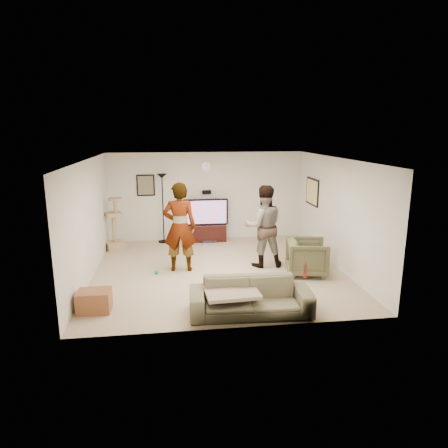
{
  "coord_description": "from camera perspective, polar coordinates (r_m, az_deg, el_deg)",
  "views": [
    {
      "loc": [
        -1.02,
        -8.55,
        3.11
      ],
      "look_at": [
        0.16,
        0.2,
        1.02
      ],
      "focal_mm": 32.05,
      "sensor_mm": 36.0,
      "label": 1
    }
  ],
  "objects": [
    {
      "name": "picture_back",
      "position": [
        11.4,
        -11.11,
        5.44
      ],
      "size": [
        0.42,
        0.03,
        0.52
      ],
      "primitive_type": "cube",
      "color": "#6D654E",
      "rests_on": "wall_back"
    },
    {
      "name": "toy_ball",
      "position": [
        9.01,
        -9.61,
        -6.77
      ],
      "size": [
        0.09,
        0.09,
        0.09
      ],
      "primitive_type": "sphere",
      "color": "#088986",
      "rests_on": "floor"
    },
    {
      "name": "wall_left",
      "position": [
        8.92,
        -18.72,
        0.56
      ],
      "size": [
        0.04,
        5.5,
        2.5
      ],
      "primitive_type": "cube",
      "color": "beige",
      "rests_on": "floor"
    },
    {
      "name": "floor",
      "position": [
        9.16,
        -0.86,
        -6.62
      ],
      "size": [
        5.5,
        5.5,
        0.02
      ],
      "primitive_type": "cube",
      "color": "tan",
      "rests_on": "ground"
    },
    {
      "name": "console_box",
      "position": [
        11.14,
        -2.07,
        -2.73
      ],
      "size": [
        0.4,
        0.3,
        0.07
      ],
      "primitive_type": "cube",
      "color": "silver",
      "rests_on": "floor"
    },
    {
      "name": "wall_back",
      "position": [
        11.5,
        -2.52,
        3.97
      ],
      "size": [
        5.5,
        0.04,
        2.5
      ],
      "primitive_type": "cube",
      "color": "beige",
      "rests_on": "floor"
    },
    {
      "name": "tv_screen",
      "position": [
        11.28,
        -2.59,
        1.68
      ],
      "size": [
        1.16,
        0.01,
        0.66
      ],
      "primitive_type": "cube",
      "color": "#1C7EDB",
      "rests_on": "tv"
    },
    {
      "name": "throw_blanket",
      "position": [
        6.91,
        1.09,
        -9.69
      ],
      "size": [
        0.94,
        0.76,
        0.06
      ],
      "primitive_type": "cube",
      "rotation": [
        0.0,
        0.0,
        0.07
      ],
      "color": "tan",
      "rests_on": "sofa"
    },
    {
      "name": "ceiling",
      "position": [
        8.63,
        -0.92,
        9.32
      ],
      "size": [
        5.5,
        5.5,
        0.02
      ],
      "primitive_type": "cube",
      "color": "silver",
      "rests_on": "wall_back"
    },
    {
      "name": "tv_stand",
      "position": [
        11.46,
        -2.58,
        -1.25
      ],
      "size": [
        1.12,
        0.45,
        0.47
      ],
      "primitive_type": "cube",
      "color": "black",
      "rests_on": "floor"
    },
    {
      "name": "person_right",
      "position": [
        9.22,
        5.64,
        -0.32
      ],
      "size": [
        0.93,
        0.73,
        1.9
      ],
      "primitive_type": "imported",
      "rotation": [
        0.0,
        0.0,
        3.13
      ],
      "color": "#4465A4",
      "rests_on": "floor"
    },
    {
      "name": "wall_clock",
      "position": [
        11.36,
        -2.55,
        8.18
      ],
      "size": [
        0.26,
        0.04,
        0.26
      ],
      "primitive_type": "cylinder",
      "rotation": [
        1.57,
        0.0,
        0.0
      ],
      "color": "white",
      "rests_on": "wall_back"
    },
    {
      "name": "picture_right",
      "position": [
        10.94,
        12.47,
        4.52
      ],
      "size": [
        0.03,
        0.78,
        0.62
      ],
      "primitive_type": "cube",
      "color": "#E9DB73",
      "rests_on": "wall_right"
    },
    {
      "name": "wall_front",
      "position": [
        6.17,
        2.16,
        -4.22
      ],
      "size": [
        5.5,
        0.04,
        2.5
      ],
      "primitive_type": "cube",
      "color": "beige",
      "rests_on": "floor"
    },
    {
      "name": "beer_bottle",
      "position": [
        7.09,
        11.51,
        -6.55
      ],
      "size": [
        0.06,
        0.06,
        0.25
      ],
      "primitive_type": "cylinder",
      "color": "#542712",
      "rests_on": "sofa"
    },
    {
      "name": "person_left",
      "position": [
        8.92,
        -6.33,
        -0.44
      ],
      "size": [
        0.78,
        0.55,
        2.01
      ],
      "primitive_type": "imported",
      "rotation": [
        0.0,
        0.0,
        3.04
      ],
      "color": "#AAAAAA",
      "rests_on": "floor"
    },
    {
      "name": "wall_right",
      "position": [
        9.53,
        15.78,
        1.54
      ],
      "size": [
        0.04,
        5.5,
        2.5
      ],
      "primitive_type": "cube",
      "color": "beige",
      "rests_on": "floor"
    },
    {
      "name": "armchair",
      "position": [
        8.97,
        11.77,
        -4.65
      ],
      "size": [
        1.0,
        0.98,
        0.78
      ],
      "primitive_type": "imported",
      "rotation": [
        0.0,
        0.0,
        1.38
      ],
      "color": "#4D4C32",
      "rests_on": "floor"
    },
    {
      "name": "wall_speaker",
      "position": [
        11.42,
        -2.5,
        4.57
      ],
      "size": [
        0.25,
        0.1,
        0.1
      ],
      "primitive_type": "cube",
      "color": "black",
      "rests_on": "wall_back"
    },
    {
      "name": "cat_tree",
      "position": [
        10.93,
        -15.45,
        0.07
      ],
      "size": [
        0.59,
        0.59,
        1.4
      ],
      "primitive_type": "cube",
      "rotation": [
        0.0,
        0.0,
        0.41
      ],
      "color": "tan",
      "rests_on": "floor"
    },
    {
      "name": "sofa",
      "position": [
        7.0,
        3.78,
        -10.33
      ],
      "size": [
        2.13,
        0.93,
        0.61
      ],
      "primitive_type": "imported",
      "rotation": [
        0.0,
        0.0,
        -0.05
      ],
      "color": "#676047",
      "rests_on": "floor"
    },
    {
      "name": "side_table",
      "position": [
        7.47,
        -18.02,
        -10.4
      ],
      "size": [
        0.58,
        0.44,
        0.38
      ],
      "primitive_type": "cube",
      "rotation": [
        0.0,
        0.0,
        -0.02
      ],
      "color": "brown",
      "rests_on": "floor"
    },
    {
      "name": "tv",
      "position": [
        11.33,
        -2.61,
        1.73
      ],
      "size": [
        1.26,
        0.08,
        0.75
      ],
      "primitive_type": "cube",
      "color": "black",
      "rests_on": "tv_stand"
    },
    {
      "name": "floor_lamp",
      "position": [
        11.28,
        -8.7,
        2.19
      ],
      "size": [
        0.32,
        0.32,
        1.93
      ],
      "primitive_type": "cylinder",
      "color": "black",
      "rests_on": "floor"
    }
  ]
}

